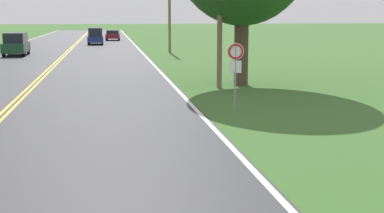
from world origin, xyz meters
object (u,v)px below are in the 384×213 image
Objects in this scene: traffic_sign at (236,60)px; car_dark_green_suv_mid_far at (16,44)px; car_dark_blue_van_receding at (96,36)px; car_maroon_sedan_distant at (113,35)px.

traffic_sign is 0.56× the size of car_dark_green_suv_mid_far.
traffic_sign reaches higher than car_dark_green_suv_mid_far.
car_dark_green_suv_mid_far reaches higher than car_dark_blue_van_receding.
car_maroon_sedan_distant is (-3.69, 54.83, -1.13)m from traffic_sign.
car_maroon_sedan_distant is at bearing 93.85° from traffic_sign.
traffic_sign is at bearing 6.41° from car_maroon_sedan_distant.
traffic_sign reaches higher than car_dark_blue_van_receding.
car_dark_blue_van_receding is at bearing -9.62° from car_maroon_sedan_distant.
car_dark_blue_van_receding is 1.17× the size of car_maroon_sedan_distant.
car_dark_blue_van_receding reaches higher than car_maroon_sedan_distant.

